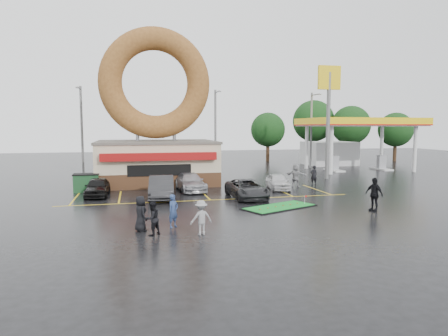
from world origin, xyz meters
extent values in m
plane|color=black|center=(0.00, 0.00, 0.00)|extent=(120.00, 120.00, 0.00)
cube|color=#472B19|center=(-3.00, 13.00, 0.60)|extent=(10.00, 8.00, 1.20)
cube|color=beige|center=(-3.00, 13.00, 2.35)|extent=(10.00, 8.00, 2.30)
cube|color=#59544C|center=(-3.00, 13.00, 3.60)|extent=(10.20, 8.20, 0.20)
cube|color=maroon|center=(-3.00, 8.70, 2.60)|extent=(9.00, 0.60, 0.60)
cylinder|color=slate|center=(-4.60, 13.00, 4.30)|extent=(0.30, 0.30, 1.20)
cylinder|color=slate|center=(-1.40, 13.00, 4.30)|extent=(0.30, 0.30, 1.20)
torus|color=brown|center=(-3.00, 13.00, 8.70)|extent=(9.60, 2.00, 9.60)
cylinder|color=silver|center=(15.00, 15.00, 2.50)|extent=(0.40, 0.40, 5.00)
cylinder|color=silver|center=(25.00, 15.00, 2.50)|extent=(0.40, 0.40, 5.00)
cylinder|color=silver|center=(15.00, 21.00, 2.50)|extent=(0.40, 0.40, 5.00)
cylinder|color=silver|center=(25.00, 21.00, 2.50)|extent=(0.40, 0.40, 5.00)
cube|color=silver|center=(20.00, 18.00, 5.25)|extent=(12.00, 8.00, 0.50)
cube|color=yellow|center=(20.00, 18.00, 5.55)|extent=(12.30, 8.30, 0.70)
cube|color=#99999E|center=(17.00, 18.00, 0.90)|extent=(0.90, 0.60, 1.60)
cube|color=#99999E|center=(23.00, 18.00, 0.90)|extent=(0.90, 0.60, 1.60)
cube|color=silver|center=(20.00, 25.00, 1.50)|extent=(6.00, 5.00, 3.00)
cylinder|color=slate|center=(13.00, 12.00, 5.00)|extent=(0.36, 0.36, 10.00)
cube|color=yellow|center=(13.00, 12.00, 9.50)|extent=(2.20, 0.30, 2.20)
cylinder|color=slate|center=(-10.00, 20.00, 4.50)|extent=(0.24, 0.24, 9.00)
cylinder|color=slate|center=(-10.00, 19.00, 8.70)|extent=(0.12, 2.00, 0.12)
cube|color=slate|center=(-10.00, 18.00, 8.65)|extent=(0.40, 0.18, 0.12)
cylinder|color=slate|center=(4.00, 21.00, 4.50)|extent=(0.24, 0.24, 9.00)
cylinder|color=slate|center=(4.00, 20.00, 8.70)|extent=(0.12, 2.00, 0.12)
cube|color=slate|center=(4.00, 19.00, 8.65)|extent=(0.40, 0.18, 0.12)
cylinder|color=slate|center=(16.00, 22.00, 4.50)|extent=(0.24, 0.24, 9.00)
cylinder|color=slate|center=(16.00, 21.00, 8.70)|extent=(0.12, 2.00, 0.12)
cube|color=slate|center=(16.00, 20.00, 8.65)|extent=(0.40, 0.18, 0.12)
cylinder|color=#332114|center=(26.00, 30.00, 1.44)|extent=(0.50, 0.50, 2.88)
sphere|color=black|center=(26.00, 30.00, 5.20)|extent=(5.60, 5.60, 5.60)
cylinder|color=#332114|center=(32.00, 28.00, 1.26)|extent=(0.50, 0.50, 2.52)
sphere|color=black|center=(32.00, 28.00, 4.55)|extent=(4.90, 4.90, 4.90)
cylinder|color=#332114|center=(22.00, 34.00, 1.62)|extent=(0.50, 0.50, 3.24)
sphere|color=black|center=(22.00, 34.00, 5.85)|extent=(6.30, 6.30, 6.30)
cylinder|color=#332114|center=(14.00, 32.00, 1.26)|extent=(0.50, 0.50, 2.52)
sphere|color=black|center=(14.00, 32.00, 4.55)|extent=(4.90, 4.90, 4.90)
imported|color=black|center=(-7.54, 6.61, 0.67)|extent=(1.70, 3.96, 1.33)
imported|color=#29292B|center=(-3.17, 4.75, 0.78)|extent=(2.02, 4.86, 1.56)
imported|color=#A4A4A9|center=(-0.76, 7.69, 0.67)|extent=(2.26, 4.76, 1.34)
imported|color=#28292B|center=(2.59, 3.53, 0.65)|extent=(2.28, 4.76, 1.31)
imported|color=silver|center=(6.07, 6.76, 0.63)|extent=(1.95, 3.83, 1.25)
imported|color=navy|center=(-3.17, -3.39, 0.81)|extent=(0.70, 0.68, 1.62)
imported|color=black|center=(-4.25, -4.66, 0.77)|extent=(0.95, 0.92, 1.55)
imported|color=gray|center=(-2.08, -5.10, 0.80)|extent=(1.13, 0.79, 1.59)
imported|color=black|center=(-4.75, -3.80, 0.84)|extent=(0.81, 0.96, 1.68)
imported|color=black|center=(8.68, -2.18, 0.98)|extent=(0.83, 1.25, 1.97)
imported|color=gray|center=(7.94, 7.59, 0.95)|extent=(1.67, 1.63, 1.91)
imported|color=black|center=(9.88, 8.30, 0.84)|extent=(0.64, 0.45, 1.68)
cube|color=#1B4724|center=(-8.53, 8.93, 0.65)|extent=(1.82, 1.23, 1.30)
cube|color=black|center=(3.63, -0.05, 0.03)|extent=(5.09, 3.73, 0.05)
cube|color=#16872B|center=(3.63, -0.05, 0.06)|extent=(4.81, 3.45, 0.03)
cylinder|color=silver|center=(5.51, 0.43, 0.32)|extent=(0.02, 0.02, 0.53)
cube|color=red|center=(5.58, 0.43, 0.53)|extent=(0.14, 0.01, 0.10)
camera|label=1|loc=(-5.05, -22.68, 4.89)|focal=32.00mm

